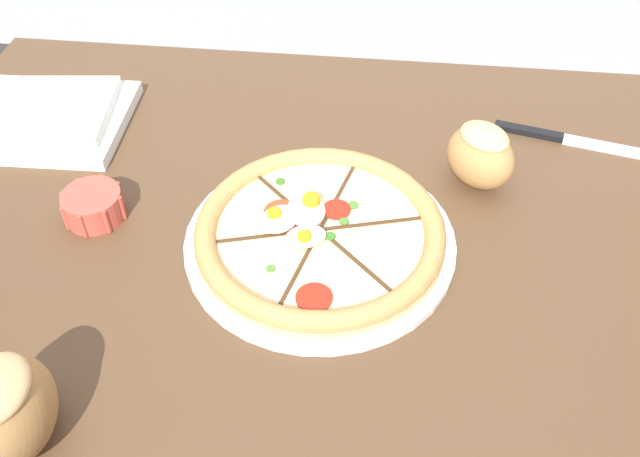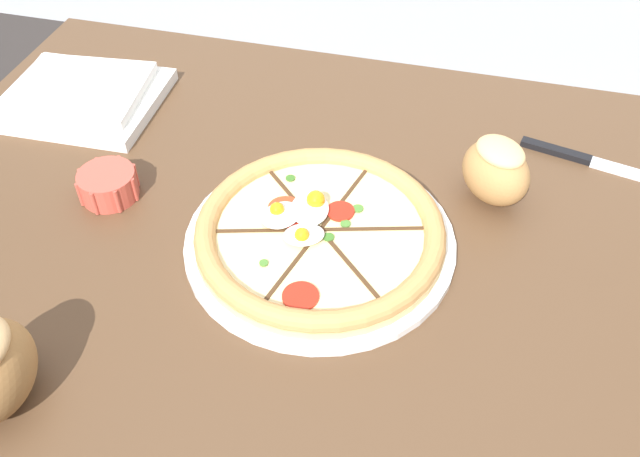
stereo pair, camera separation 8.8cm
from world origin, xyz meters
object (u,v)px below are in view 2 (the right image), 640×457
Objects in this scene: bread_piece_mid at (496,170)px; knife_spare at (602,165)px; pizza at (320,234)px; napkin_folded at (82,96)px; ramekin_bowl at (108,184)px; dining_table at (378,279)px.

knife_spare is at bearing 34.87° from bread_piece_mid.
pizza reaches higher than knife_spare.
bread_piece_mid is (0.21, 0.15, 0.03)m from pizza.
napkin_folded is 1.98× the size of bread_piece_mid.
pizza is 0.31m from ramekin_bowl.
pizza is at bearing -3.45° from ramekin_bowl.
knife_spare is at bearing 35.36° from pizza.
dining_table is 0.23m from bread_piece_mid.
pizza reaches higher than dining_table.
dining_table is 0.41m from ramekin_bowl.
napkin_folded is at bearing -164.07° from knife_spare.
bread_piece_mid is at bearing 14.26° from ramekin_bowl.
pizza is at bearing -144.28° from bread_piece_mid.
napkin_folded is 0.68m from bread_piece_mid.
knife_spare reaches higher than dining_table.
dining_table is 5.53× the size of napkin_folded.
pizza is 0.51m from napkin_folded.
ramekin_bowl is 0.54m from bread_piece_mid.
dining_table is at bearing -18.01° from napkin_folded.
dining_table is 0.14m from pizza.
dining_table is 0.38m from knife_spare.
ramekin_bowl is at bearing -177.00° from dining_table.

